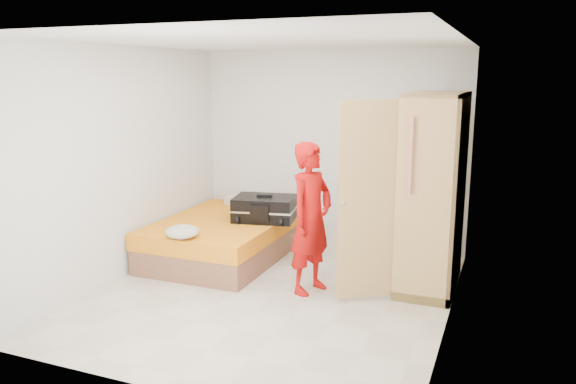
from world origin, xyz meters
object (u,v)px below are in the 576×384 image
at_px(bed, 224,238).
at_px(round_cushion, 182,232).
at_px(suitcase, 265,209).
at_px(person, 311,218).
at_px(wardrobe, 428,197).

height_order(bed, round_cushion, round_cushion).
xyz_separation_m(bed, round_cushion, (-0.03, -0.89, 0.32)).
bearing_deg(round_cushion, suitcase, 63.66).
distance_m(suitcase, round_cushion, 1.18).
bearing_deg(round_cushion, person, 9.89).
bearing_deg(bed, round_cushion, -91.89).
relative_size(bed, suitcase, 2.38).
bearing_deg(bed, person, -24.73).
bearing_deg(wardrobe, person, -152.27).
relative_size(wardrobe, suitcase, 2.47).
height_order(person, suitcase, person).
distance_m(bed, suitcase, 0.65).
height_order(bed, person, person).
xyz_separation_m(wardrobe, person, (-1.11, -0.58, -0.20)).
bearing_deg(suitcase, bed, -172.54).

